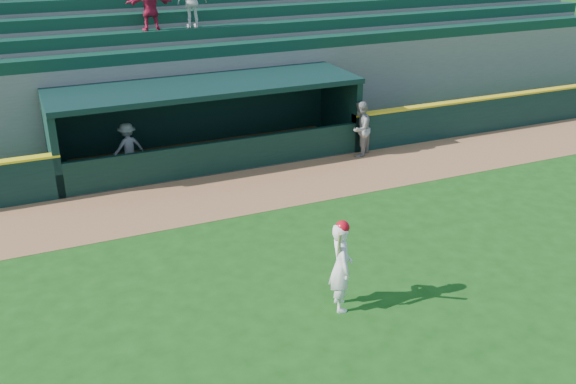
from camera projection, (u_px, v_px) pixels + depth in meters
name	position (u px, v px, depth m)	size (l,w,h in m)	color
ground	(318.00, 274.00, 13.81)	(120.00, 120.00, 0.00)	#154511
warning_track	(240.00, 192.00, 17.92)	(40.00, 3.00, 0.01)	#93603B
field_wall_right	(537.00, 108.00, 23.62)	(15.50, 0.30, 1.20)	black
wall_stripe_right	(540.00, 91.00, 23.37)	(15.50, 0.32, 0.06)	yellow
dugout_player_front	(360.00, 129.00, 20.33)	(0.86, 0.67, 1.77)	gray
dugout_player_inside	(128.00, 147.00, 19.16)	(0.96, 0.55, 1.49)	#ACACA7
dugout	(205.00, 116.00, 19.99)	(9.40, 2.80, 2.46)	slate
stands	(166.00, 56.00, 23.39)	(34.50, 6.29, 7.52)	slate
batter_at_plate	(341.00, 265.00, 12.28)	(0.61, 0.83, 1.90)	white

